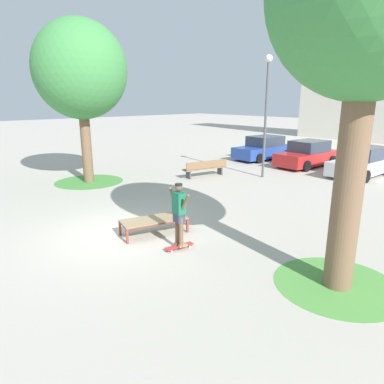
# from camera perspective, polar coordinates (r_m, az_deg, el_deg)

# --- Properties ---
(ground_plane) EXTENTS (120.00, 120.00, 0.00)m
(ground_plane) POSITION_cam_1_polar(r_m,az_deg,el_deg) (10.42, -11.73, -6.96)
(ground_plane) COLOR #B2AA9E
(skate_box) EXTENTS (1.22, 2.03, 0.46)m
(skate_box) POSITION_cam_1_polar(r_m,az_deg,el_deg) (10.24, -6.25, -4.64)
(skate_box) COLOR brown
(skate_box) RESTS_ON ground
(skateboard) EXTENTS (0.33, 0.82, 0.09)m
(skateboard) POSITION_cam_1_polar(r_m,az_deg,el_deg) (9.31, -2.10, -8.88)
(skateboard) COLOR #B23333
(skateboard) RESTS_ON ground
(skater) EXTENTS (1.00, 0.33, 1.69)m
(skater) POSITION_cam_1_polar(r_m,az_deg,el_deg) (8.95, -2.15, -3.04)
(skater) COLOR brown
(skater) RESTS_ON skateboard
(tree_near_left) EXTENTS (4.10, 4.10, 7.23)m
(tree_near_left) POSITION_cam_1_polar(r_m,az_deg,el_deg) (16.98, -17.81, 18.42)
(tree_near_left) COLOR brown
(tree_near_left) RESTS_ON ground
(grass_patch_near_left) EXTENTS (3.19, 3.19, 0.01)m
(grass_patch_near_left) POSITION_cam_1_polar(r_m,az_deg,el_deg) (17.37, -16.48, 1.65)
(grass_patch_near_left) COLOR #47893D
(grass_patch_near_left) RESTS_ON ground
(grass_patch_near_right) EXTENTS (2.65, 2.65, 0.01)m
(grass_patch_near_right) POSITION_cam_1_polar(r_m,az_deg,el_deg) (8.30, 22.60, -13.83)
(grass_patch_near_right) COLOR #519342
(grass_patch_near_right) RESTS_ON ground
(car_blue) EXTENTS (2.16, 4.32, 1.50)m
(car_blue) POSITION_cam_1_polar(r_m,az_deg,el_deg) (23.29, 11.67, 6.97)
(car_blue) COLOR #28479E
(car_blue) RESTS_ON ground
(car_red) EXTENTS (2.10, 4.29, 1.50)m
(car_red) POSITION_cam_1_polar(r_m,az_deg,el_deg) (21.44, 18.38, 5.84)
(car_red) COLOR red
(car_red) RESTS_ON ground
(car_silver) EXTENTS (2.03, 4.26, 1.50)m
(car_silver) POSITION_cam_1_polar(r_m,az_deg,el_deg) (19.81, 26.03, 4.37)
(car_silver) COLOR #B7BABF
(car_silver) RESTS_ON ground
(park_bench) EXTENTS (0.88, 2.44, 0.83)m
(park_bench) POSITION_cam_1_polar(r_m,az_deg,el_deg) (17.64, 2.19, 3.94)
(park_bench) COLOR brown
(park_bench) RESTS_ON ground
(light_post) EXTENTS (0.36, 0.36, 5.83)m
(light_post) POSITION_cam_1_polar(r_m,az_deg,el_deg) (17.59, 12.13, 14.67)
(light_post) COLOR #4C4C51
(light_post) RESTS_ON ground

